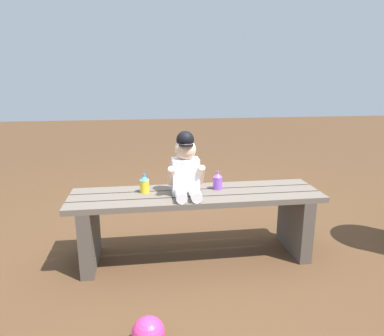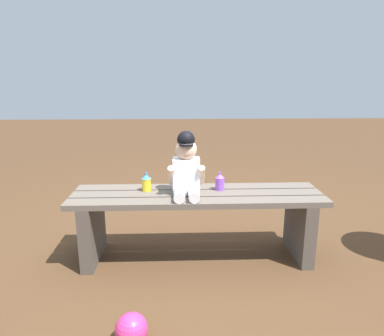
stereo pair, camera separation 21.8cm
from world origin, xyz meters
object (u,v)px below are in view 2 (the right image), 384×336
object	(u,v)px
sippy_cup_right	(220,181)
child_figure	(186,167)
park_bench	(197,214)
sippy_cup_left	(146,182)
toy_ball	(132,329)

from	to	relation	value
sippy_cup_right	child_figure	bearing A→B (deg)	-160.45
park_bench	sippy_cup_left	size ratio (longest dim) A/B	13.05
park_bench	sippy_cup_right	world-z (taller)	sippy_cup_right
sippy_cup_left	sippy_cup_right	size ratio (longest dim) A/B	1.00
park_bench	sippy_cup_left	world-z (taller)	sippy_cup_left
park_bench	child_figure	size ratio (longest dim) A/B	4.00
sippy_cup_left	child_figure	bearing A→B (deg)	-16.95
sippy_cup_right	sippy_cup_left	bearing A→B (deg)	180.00
park_bench	child_figure	world-z (taller)	child_figure
sippy_cup_right	toy_ball	xyz separation A→B (m)	(-0.49, -0.85, -0.44)
child_figure	toy_ball	world-z (taller)	child_figure
child_figure	sippy_cup_left	size ratio (longest dim) A/B	3.26
park_bench	sippy_cup_left	bearing A→B (deg)	170.07
sippy_cup_left	sippy_cup_right	distance (m)	0.48
park_bench	toy_ball	world-z (taller)	park_bench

